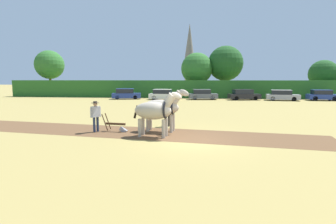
{
  "coord_description": "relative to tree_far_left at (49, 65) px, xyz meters",
  "views": [
    {
      "loc": [
        0.35,
        -12.78,
        3.02
      ],
      "look_at": [
        -1.44,
        2.37,
        1.1
      ],
      "focal_mm": 28.0,
      "sensor_mm": 36.0,
      "label": 1
    }
  ],
  "objects": [
    {
      "name": "church_spire",
      "position": [
        24.68,
        23.49,
        3.37
      ],
      "size": [
        2.64,
        2.64,
        17.16
      ],
      "color": "gray",
      "rests_on": "ground"
    },
    {
      "name": "parked_car_right",
      "position": [
        44.63,
        -6.32,
        -4.88
      ],
      "size": [
        4.09,
        1.96,
        1.53
      ],
      "rotation": [
        0.0,
        0.0,
        -0.05
      ],
      "color": "navy",
      "rests_on": "ground"
    },
    {
      "name": "parked_car_center_right",
      "position": [
        39.03,
        -6.85,
        -4.89
      ],
      "size": [
        4.67,
        2.58,
        1.51
      ],
      "rotation": [
        0.0,
        0.0,
        -0.18
      ],
      "color": "#9E9EA8",
      "rests_on": "ground"
    },
    {
      "name": "tree_center",
      "position": [
        47.81,
        1.14,
        -1.75
      ],
      "size": [
        4.63,
        4.63,
        6.19
      ],
      "color": "#4C3823",
      "rests_on": "ground"
    },
    {
      "name": "parked_car_left",
      "position": [
        22.03,
        -7.23,
        -4.88
      ],
      "size": [
        4.39,
        2.06,
        1.54
      ],
      "rotation": [
        0.0,
        0.0,
        -0.07
      ],
      "color": "silver",
      "rests_on": "ground"
    },
    {
      "name": "parked_car_center",
      "position": [
        33.77,
        -6.39,
        -4.88
      ],
      "size": [
        4.69,
        2.48,
        1.54
      ],
      "rotation": [
        0.0,
        0.0,
        0.16
      ],
      "color": "black",
      "rests_on": "ground"
    },
    {
      "name": "plow",
      "position": [
        22.58,
        -31.23,
        -5.3
      ],
      "size": [
        1.53,
        0.52,
        1.13
      ],
      "rotation": [
        0.0,
        0.0,
        -0.13
      ],
      "color": "#4C331E",
      "rests_on": "ground"
    },
    {
      "name": "draft_horse_lead_left",
      "position": [
        24.98,
        -32.28,
        -4.23
      ],
      "size": [
        2.69,
        1.23,
        2.45
      ],
      "rotation": [
        0.0,
        0.0,
        -0.13
      ],
      "color": "#B2A38E",
      "rests_on": "ground"
    },
    {
      "name": "tree_center_left",
      "position": [
        31.85,
        2.17,
        0.15
      ],
      "size": [
        6.17,
        6.17,
        8.86
      ],
      "color": "brown",
      "rests_on": "ground"
    },
    {
      "name": "tree_far_left",
      "position": [
        0.0,
        0.0,
        0.0
      ],
      "size": [
        5.19,
        5.19,
        8.23
      ],
      "color": "brown",
      "rests_on": "ground"
    },
    {
      "name": "parked_car_far_left",
      "position": [
        16.22,
        -6.81,
        -4.86
      ],
      "size": [
        4.55,
        2.54,
        1.6
      ],
      "rotation": [
        0.0,
        0.0,
        0.2
      ],
      "color": "navy",
      "rests_on": "ground"
    },
    {
      "name": "tree_left",
      "position": [
        26.82,
        1.43,
        -0.75
      ],
      "size": [
        5.55,
        5.55,
        7.65
      ],
      "color": "brown",
      "rests_on": "ground"
    },
    {
      "name": "ground_plane",
      "position": [
        26.9,
        -32.9,
        -5.62
      ],
      "size": [
        240.0,
        240.0,
        0.0
      ],
      "primitive_type": "plane",
      "color": "#998447"
    },
    {
      "name": "draft_horse_lead_right",
      "position": [
        25.17,
        -30.81,
        -4.21
      ],
      "size": [
        2.89,
        1.22,
        2.53
      ],
      "rotation": [
        0.0,
        0.0,
        -0.13
      ],
      "color": "#B2A38E",
      "rests_on": "ground"
    },
    {
      "name": "farmer_beside_team",
      "position": [
        25.4,
        -29.07,
        -4.68
      ],
      "size": [
        0.41,
        0.6,
        1.63
      ],
      "rotation": [
        0.0,
        0.0,
        -0.41
      ],
      "color": "#38332D",
      "rests_on": "ground"
    },
    {
      "name": "plowed_furrow_strip",
      "position": [
        21.05,
        -31.03,
        -5.61
      ],
      "size": [
        26.5,
        6.68,
        0.01
      ],
      "primitive_type": "cube",
      "rotation": [
        0.0,
        0.0,
        -0.13
      ],
      "color": "brown",
      "rests_on": "ground"
    },
    {
      "name": "hedgerow",
      "position": [
        26.9,
        -2.96,
        -4.2
      ],
      "size": [
        63.57,
        1.48,
        2.83
      ],
      "primitive_type": "cube",
      "color": "#286023",
      "rests_on": "ground"
    },
    {
      "name": "farmer_at_plow",
      "position": [
        21.39,
        -31.45,
        -4.56
      ],
      "size": [
        0.45,
        0.58,
        1.78
      ],
      "rotation": [
        0.0,
        0.0,
        -0.61
      ],
      "color": "#28334C",
      "rests_on": "ground"
    },
    {
      "name": "parked_car_center_left",
      "position": [
        27.8,
        -6.42,
        -4.88
      ],
      "size": [
        4.37,
        2.25,
        1.52
      ],
      "rotation": [
        0.0,
        0.0,
        0.13
      ],
      "color": "#565B66",
      "rests_on": "ground"
    }
  ]
}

